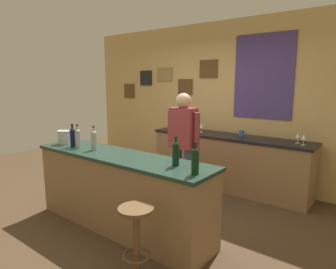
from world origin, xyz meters
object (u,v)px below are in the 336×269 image
Objects in this scene: coffee_mug at (242,133)px; wine_bottle_b at (78,138)px; wine_bottle_d at (176,153)px; wine_bottle_c at (94,139)px; wine_glass_a at (183,124)px; bartender at (183,143)px; wine_bottle_a at (73,137)px; wine_glass_d at (298,136)px; wine_glass_e at (304,137)px; ice_bucket at (64,137)px; wine_glass_c at (201,126)px; wine_bottle_e at (195,160)px; bar_stool at (136,231)px; wine_glass_b at (197,125)px.

wine_bottle_b is at bearing -120.49° from coffee_mug.
wine_bottle_d is (1.49, 0.11, 0.00)m from wine_bottle_b.
wine_bottle_c is 1.97× the size of wine_glass_a.
bartender is 1.41m from wine_bottle_b.
bartender is at bearing 45.50° from wine_bottle_a.
wine_glass_a is at bearing -177.62° from wine_glass_d.
wine_glass_e is at bearing 45.51° from wine_bottle_c.
wine_bottle_b is (-0.93, -1.05, 0.12)m from bartender.
ice_bucket is at bearing -179.16° from wine_bottle_c.
wine_glass_c is (0.68, 2.12, -0.05)m from wine_bottle_a.
wine_bottle_b is 2.45× the size of coffee_mug.
bar_stool is at bearing -121.02° from wine_bottle_e.
wine_bottle_b is at bearing -169.40° from wine_bottle_c.
wine_bottle_d is 1.97× the size of wine_glass_d.
wine_bottle_b is at bearing -131.62° from bartender.
ice_bucket is 2.28m from wine_glass_c.
wine_glass_b is at bearing 68.45° from ice_bucket.
bartender reaches higher than wine_bottle_b.
bar_stool is at bearing -103.63° from wine_glass_d.
wine_glass_b is (0.26, 0.07, 0.00)m from wine_glass_a.
wine_bottle_a is 1.97× the size of wine_glass_b.
wine_glass_e is (0.45, 2.08, -0.05)m from wine_bottle_e.
wine_glass_e is at bearing -2.59° from wine_glass_b.
bartender is at bearing -71.65° from wine_glass_c.
bartender is at bearing 37.83° from ice_bucket.
wine_bottle_d reaches higher than wine_glass_b.
ice_bucket is 2.13m from wine_glass_a.
bartender is 1.38m from wine_bottle_e.
bar_stool is at bearing -68.61° from wine_glass_b.
wine_bottle_a is 1.00× the size of wine_bottle_d.
wine_bottle_d is 2.35m from wine_glass_a.
wine_bottle_d is at bearing 2.27° from ice_bucket.
wine_bottle_a is at bearing -134.50° from bartender.
wine_glass_a and wine_glass_c have the same top height.
wine_bottle_a reaches higher than wine_glass_a.
bartender is 1.66m from wine_glass_d.
wine_bottle_b is 2.10m from wine_glass_a.
wine_bottle_b is 1.97× the size of wine_glass_d.
wine_glass_b and wine_glass_e have the same top height.
wine_glass_b is 1.00× the size of wine_glass_d.
wine_glass_c is at bearing 108.35° from bartender.
bar_stool is 2.95m from wine_glass_a.
wine_glass_a and wine_glass_b have the same top height.
wine_glass_a is (-1.28, 1.97, -0.05)m from wine_bottle_d.
wine_bottle_e reaches higher than wine_glass_d.
wine_bottle_a is at bearing -122.39° from coffee_mug.
bartender is at bearing -67.21° from wine_glass_b.
wine_bottle_d is 2.45× the size of coffee_mug.
wine_glass_b is 0.12m from wine_glass_c.
wine_glass_a is 1.00× the size of wine_glass_e.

